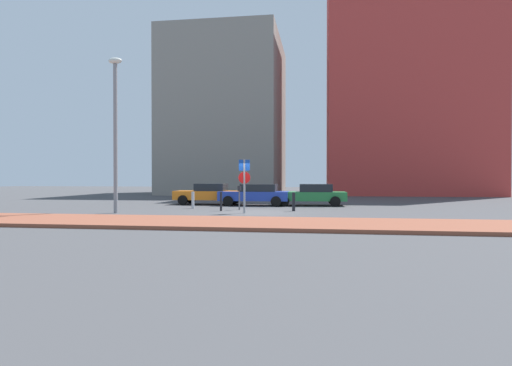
{
  "coord_description": "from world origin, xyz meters",
  "views": [
    {
      "loc": [
        3.35,
        -21.62,
        1.78
      ],
      "look_at": [
        -0.37,
        3.06,
        1.47
      ],
      "focal_mm": 30.09,
      "sensor_mm": 36.0,
      "label": 1
    }
  ],
  "objects_px": {
    "traffic_bollard_far": "(221,201)",
    "parked_car_blue": "(255,194)",
    "parked_car_orange": "(210,194)",
    "street_lamp": "(115,123)",
    "parking_sign_post": "(244,179)",
    "traffic_bollard_near": "(294,202)",
    "parked_car_green": "(311,194)",
    "parking_meter": "(239,194)",
    "traffic_bollard_mid": "(193,200)"
  },
  "relations": [
    {
      "from": "parked_car_blue",
      "to": "traffic_bollard_near",
      "type": "distance_m",
      "value": 4.98
    },
    {
      "from": "parked_car_blue",
      "to": "traffic_bollard_far",
      "type": "distance_m",
      "value": 4.79
    },
    {
      "from": "parking_sign_post",
      "to": "parked_car_green",
      "type": "bearing_deg",
      "value": 63.08
    },
    {
      "from": "traffic_bollard_mid",
      "to": "traffic_bollard_near",
      "type": "bearing_deg",
      "value": -10.82
    },
    {
      "from": "traffic_bollard_near",
      "to": "traffic_bollard_mid",
      "type": "bearing_deg",
      "value": 169.18
    },
    {
      "from": "parking_sign_post",
      "to": "traffic_bollard_far",
      "type": "xyz_separation_m",
      "value": [
        -1.48,
        1.19,
        -1.19
      ]
    },
    {
      "from": "parking_meter",
      "to": "traffic_bollard_near",
      "type": "height_order",
      "value": "parking_meter"
    },
    {
      "from": "parked_car_green",
      "to": "street_lamp",
      "type": "xyz_separation_m",
      "value": [
        -9.57,
        -7.21,
        3.81
      ]
    },
    {
      "from": "traffic_bollard_mid",
      "to": "traffic_bollard_far",
      "type": "bearing_deg",
      "value": -38.06
    },
    {
      "from": "parking_sign_post",
      "to": "street_lamp",
      "type": "bearing_deg",
      "value": -171.51
    },
    {
      "from": "parked_car_green",
      "to": "parking_sign_post",
      "type": "relative_size",
      "value": 1.72
    },
    {
      "from": "traffic_bollard_near",
      "to": "parking_sign_post",
      "type": "bearing_deg",
      "value": -144.93
    },
    {
      "from": "traffic_bollard_near",
      "to": "parked_car_blue",
      "type": "bearing_deg",
      "value": 122.94
    },
    {
      "from": "traffic_bollard_near",
      "to": "traffic_bollard_far",
      "type": "relative_size",
      "value": 0.97
    },
    {
      "from": "street_lamp",
      "to": "parked_car_blue",
      "type": "bearing_deg",
      "value": 48.28
    },
    {
      "from": "parked_car_green",
      "to": "traffic_bollard_far",
      "type": "xyz_separation_m",
      "value": [
        -4.65,
        -5.06,
        -0.2
      ]
    },
    {
      "from": "street_lamp",
      "to": "traffic_bollard_mid",
      "type": "xyz_separation_m",
      "value": [
        2.87,
        3.74,
        -4.04
      ]
    },
    {
      "from": "parked_car_blue",
      "to": "parked_car_green",
      "type": "bearing_deg",
      "value": 6.7
    },
    {
      "from": "parked_car_green",
      "to": "traffic_bollard_far",
      "type": "bearing_deg",
      "value": -132.61
    },
    {
      "from": "parked_car_orange",
      "to": "street_lamp",
      "type": "distance_m",
      "value": 8.81
    },
    {
      "from": "traffic_bollard_mid",
      "to": "parked_car_orange",
      "type": "bearing_deg",
      "value": 89.24
    },
    {
      "from": "street_lamp",
      "to": "traffic_bollard_near",
      "type": "bearing_deg",
      "value": 16.63
    },
    {
      "from": "parked_car_green",
      "to": "street_lamp",
      "type": "height_order",
      "value": "street_lamp"
    },
    {
      "from": "parked_car_green",
      "to": "parked_car_blue",
      "type": "bearing_deg",
      "value": -173.3
    },
    {
      "from": "parked_car_blue",
      "to": "parking_sign_post",
      "type": "bearing_deg",
      "value": -86.7
    },
    {
      "from": "parked_car_orange",
      "to": "parked_car_green",
      "type": "bearing_deg",
      "value": -1.61
    },
    {
      "from": "parked_car_green",
      "to": "parking_meter",
      "type": "bearing_deg",
      "value": -133.44
    },
    {
      "from": "parking_meter",
      "to": "traffic_bollard_far",
      "type": "xyz_separation_m",
      "value": [
        -0.81,
        -0.99,
        -0.35
      ]
    },
    {
      "from": "traffic_bollard_near",
      "to": "traffic_bollard_mid",
      "type": "distance_m",
      "value": 6.0
    },
    {
      "from": "parked_car_orange",
      "to": "traffic_bollard_far",
      "type": "distance_m",
      "value": 5.62
    },
    {
      "from": "parked_car_blue",
      "to": "traffic_bollard_far",
      "type": "xyz_separation_m",
      "value": [
        -1.14,
        -4.65,
        -0.21
      ]
    },
    {
      "from": "parked_car_orange",
      "to": "traffic_bollard_far",
      "type": "height_order",
      "value": "parked_car_orange"
    },
    {
      "from": "parked_car_green",
      "to": "street_lamp",
      "type": "relative_size",
      "value": 0.6
    },
    {
      "from": "parking_meter",
      "to": "traffic_bollard_far",
      "type": "bearing_deg",
      "value": -129.01
    },
    {
      "from": "parked_car_blue",
      "to": "parking_sign_post",
      "type": "relative_size",
      "value": 1.63
    },
    {
      "from": "traffic_bollard_near",
      "to": "traffic_bollard_far",
      "type": "distance_m",
      "value": 3.88
    },
    {
      "from": "parked_car_orange",
      "to": "traffic_bollard_far",
      "type": "xyz_separation_m",
      "value": [
        1.99,
        -5.25,
        -0.21
      ]
    },
    {
      "from": "parked_car_blue",
      "to": "parking_meter",
      "type": "relative_size",
      "value": 3.32
    },
    {
      "from": "parking_sign_post",
      "to": "parked_car_orange",
      "type": "bearing_deg",
      "value": 118.33
    },
    {
      "from": "parked_car_orange",
      "to": "parked_car_blue",
      "type": "relative_size",
      "value": 1.03
    },
    {
      "from": "parked_car_blue",
      "to": "traffic_bollard_mid",
      "type": "height_order",
      "value": "parked_car_blue"
    },
    {
      "from": "parking_sign_post",
      "to": "street_lamp",
      "type": "xyz_separation_m",
      "value": [
        -6.39,
        -0.95,
        2.83
      ]
    },
    {
      "from": "parked_car_blue",
      "to": "traffic_bollard_mid",
      "type": "bearing_deg",
      "value": -136.22
    },
    {
      "from": "parking_sign_post",
      "to": "traffic_bollard_far",
      "type": "relative_size",
      "value": 2.64
    },
    {
      "from": "traffic_bollard_far",
      "to": "parked_car_blue",
      "type": "bearing_deg",
      "value": 76.17
    },
    {
      "from": "parked_car_orange",
      "to": "parked_car_blue",
      "type": "xyz_separation_m",
      "value": [
        3.13,
        -0.6,
        0.01
      ]
    },
    {
      "from": "street_lamp",
      "to": "traffic_bollard_far",
      "type": "bearing_deg",
      "value": 23.6
    },
    {
      "from": "parked_car_orange",
      "to": "traffic_bollard_near",
      "type": "xyz_separation_m",
      "value": [
        5.84,
        -4.78,
        -0.22
      ]
    },
    {
      "from": "parking_meter",
      "to": "traffic_bollard_mid",
      "type": "distance_m",
      "value": 2.93
    },
    {
      "from": "parked_car_green",
      "to": "traffic_bollard_mid",
      "type": "bearing_deg",
      "value": -152.64
    }
  ]
}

